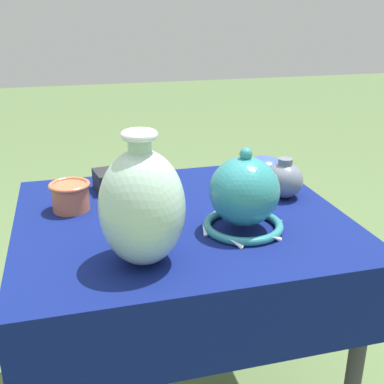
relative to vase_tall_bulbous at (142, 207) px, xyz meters
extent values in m
cylinder|color=#38383D|center=(0.54, -0.10, -0.50)|extent=(0.04, 0.04, 0.66)
cylinder|color=#38383D|center=(-0.25, 0.57, -0.50)|extent=(0.04, 0.04, 0.66)
cylinder|color=#38383D|center=(0.54, 0.57, -0.50)|extent=(0.04, 0.04, 0.66)
cube|color=#38383D|center=(0.14, 0.23, -0.16)|extent=(0.89, 0.77, 0.03)
cube|color=navy|center=(0.14, 0.23, -0.14)|extent=(0.91, 0.79, 0.01)
cube|color=navy|center=(0.14, -0.16, -0.25)|extent=(0.91, 0.01, 0.22)
ellipsoid|color=#A8CCB7|center=(0.00, 0.00, 0.00)|extent=(0.19, 0.19, 0.27)
cylinder|color=#A8CCB7|center=(0.00, 0.00, 0.14)|extent=(0.05, 0.05, 0.04)
torus|color=white|center=(0.00, 0.00, 0.16)|extent=(0.08, 0.08, 0.02)
torus|color=teal|center=(0.28, 0.10, -0.13)|extent=(0.21, 0.21, 0.02)
ellipsoid|color=teal|center=(0.28, 0.10, -0.03)|extent=(0.18, 0.18, 0.18)
sphere|color=teal|center=(0.28, 0.10, 0.07)|extent=(0.03, 0.03, 0.03)
cone|color=white|center=(0.39, 0.10, -0.13)|extent=(0.01, 0.04, 0.03)
cone|color=white|center=(0.33, 0.20, -0.13)|extent=(0.04, 0.03, 0.03)
cone|color=white|center=(0.23, 0.20, -0.13)|extent=(0.04, 0.03, 0.03)
cone|color=white|center=(0.17, 0.10, -0.13)|extent=(0.01, 0.04, 0.03)
cone|color=white|center=(0.23, 0.01, -0.13)|extent=(0.04, 0.03, 0.03)
cone|color=white|center=(0.33, 0.01, -0.13)|extent=(0.04, 0.03, 0.03)
cube|color=#232328|center=(0.00, 0.49, -0.11)|extent=(0.16, 0.13, 0.06)
cube|color=green|center=(0.01, 0.43, -0.11)|extent=(0.13, 0.03, 0.05)
cylinder|color=#BC6642|center=(-0.15, 0.35, -0.10)|extent=(0.11, 0.11, 0.08)
torus|color=#BC6642|center=(-0.15, 0.35, -0.06)|extent=(0.12, 0.12, 0.01)
ellipsoid|color=#3851A8|center=(0.49, 0.47, -0.10)|extent=(0.13, 0.13, 0.07)
ellipsoid|color=slate|center=(0.48, 0.29, -0.08)|extent=(0.11, 0.11, 0.11)
cylinder|color=slate|center=(0.48, 0.29, -0.02)|extent=(0.04, 0.04, 0.02)
cylinder|color=#D19399|center=(0.05, 0.20, -0.10)|extent=(0.13, 0.13, 0.07)
camera|label=1|loc=(-0.14, -0.97, 0.42)|focal=45.00mm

